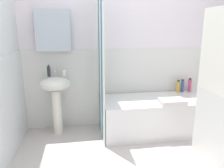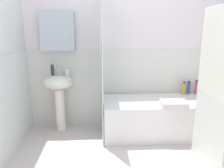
# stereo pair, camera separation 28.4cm
# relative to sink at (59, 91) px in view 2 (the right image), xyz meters

# --- Properties ---
(wall_back_tiled) EXTENTS (3.60, 0.18, 2.40)m
(wall_back_tiled) POSITION_rel_sink_xyz_m (0.99, 0.23, 0.52)
(wall_back_tiled) COLOR white
(wall_back_tiled) RESTS_ON ground_plane
(sink) EXTENTS (0.44, 0.34, 0.84)m
(sink) POSITION_rel_sink_xyz_m (0.00, 0.00, 0.00)
(sink) COLOR silver
(sink) RESTS_ON ground_plane
(faucet) EXTENTS (0.03, 0.12, 0.12)m
(faucet) POSITION_rel_sink_xyz_m (-0.00, 0.08, 0.29)
(faucet) COLOR silver
(faucet) RESTS_ON sink
(soap_dispenser) EXTENTS (0.05, 0.05, 0.17)m
(soap_dispenser) POSITION_rel_sink_xyz_m (-0.08, 0.04, 0.30)
(soap_dispenser) COLOR #262E31
(soap_dispenser) RESTS_ON sink
(toothbrush_cup) EXTENTS (0.06, 0.06, 0.09)m
(toothbrush_cup) POSITION_rel_sink_xyz_m (0.13, 0.04, 0.27)
(toothbrush_cup) COLOR white
(toothbrush_cup) RESTS_ON sink
(bathtub) EXTENTS (1.56, 0.72, 0.50)m
(bathtub) POSITION_rel_sink_xyz_m (1.42, -0.17, -0.37)
(bathtub) COLOR silver
(bathtub) RESTS_ON ground_plane
(shower_curtain) EXTENTS (0.01, 0.72, 2.00)m
(shower_curtain) POSITION_rel_sink_xyz_m (0.63, -0.17, 0.38)
(shower_curtain) COLOR white
(shower_curtain) RESTS_ON ground_plane
(conditioner_bottle) EXTENTS (0.05, 0.05, 0.23)m
(conditioner_bottle) POSITION_rel_sink_xyz_m (2.10, 0.11, -0.01)
(conditioner_bottle) COLOR #C6446B
(conditioner_bottle) RESTS_ON bathtub
(shampoo_bottle) EXTENTS (0.05, 0.05, 0.21)m
(shampoo_bottle) POSITION_rel_sink_xyz_m (1.98, 0.12, -0.02)
(shampoo_bottle) COLOR #365596
(shampoo_bottle) RESTS_ON bathtub
(lotion_bottle) EXTENTS (0.05, 0.05, 0.20)m
(lotion_bottle) POSITION_rel_sink_xyz_m (1.90, 0.10, -0.02)
(lotion_bottle) COLOR gold
(lotion_bottle) RESTS_ON bathtub
(towel_folded) EXTENTS (0.35, 0.25, 0.07)m
(towel_folded) POSITION_rel_sink_xyz_m (1.56, -0.43, -0.08)
(towel_folded) COLOR silver
(towel_folded) RESTS_ON bathtub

